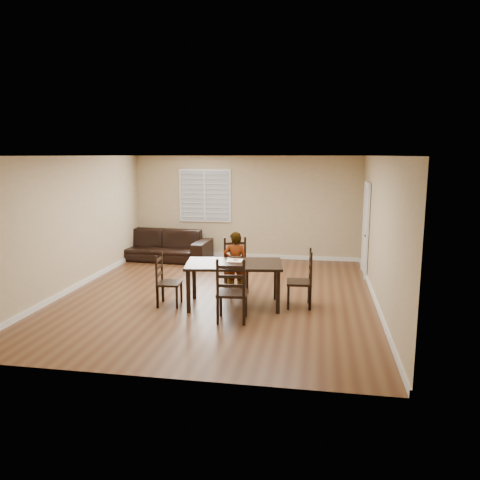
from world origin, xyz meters
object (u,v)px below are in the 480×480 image
chair_right (306,281)px  donut (236,259)px  child (235,264)px  chair_left (163,282)px  chair_far (231,294)px  sofa (160,245)px  chair_near (235,266)px  dining_table (234,268)px

chair_right → donut: 1.34m
donut → child: bearing=100.9°
chair_left → child: bearing=-61.0°
chair_far → donut: chair_far is taller
child → sofa: child is taller
donut → chair_right: bearing=-1.0°
chair_near → chair_right: bearing=-47.4°
child → donut: child is taller
dining_table → child: bearing=90.0°
sofa → chair_left: bearing=-66.4°
chair_right → sofa: bearing=-133.6°
chair_near → chair_left: (-1.11, -1.25, -0.05)m
chair_near → donut: bearing=-95.2°
sofa → donut: bearing=-47.9°
dining_table → chair_left: bearing=179.7°
chair_near → sofa: chair_near is taller
chair_near → chair_left: bearing=-147.3°
child → sofa: (-2.53, 2.84, -0.25)m
dining_table → child: child is taller
child → donut: (0.08, -0.42, 0.19)m
child → dining_table: bearing=88.9°
chair_near → child: 0.50m
dining_table → sofa: (-2.62, 3.45, -0.33)m
chair_far → donut: size_ratio=11.84×
donut → chair_left: bearing=-164.0°
chair_right → child: bearing=-111.4°
chair_far → child: 1.54m
child → donut: size_ratio=13.82×
chair_right → donut: (-1.30, 0.02, 0.35)m
dining_table → donut: (-0.01, 0.19, 0.11)m
chair_right → dining_table: bearing=-86.0°
chair_near → child: child is taller
chair_far → donut: bearing=-88.1°
chair_right → child: size_ratio=0.82×
chair_right → sofa: chair_right is taller
chair_near → chair_far: bearing=-97.4°
chair_left → sofa: bearing=15.9°
chair_right → child: (-1.38, 0.44, 0.16)m
dining_table → chair_right: size_ratio=1.74×
chair_right → sofa: 5.11m
chair_left → donut: (1.28, 0.37, 0.39)m
dining_table → donut: size_ratio=19.87×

